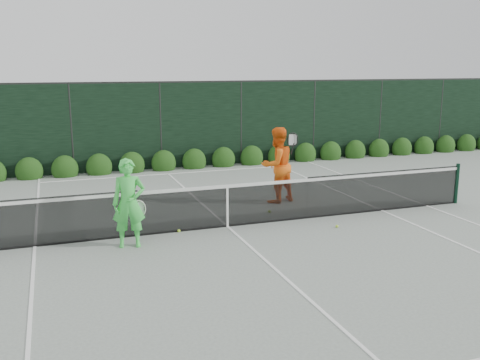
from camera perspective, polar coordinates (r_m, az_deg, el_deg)
name	(u,v)px	position (r m, az deg, el deg)	size (l,w,h in m)	color
ground	(227,227)	(12.22, -1.35, -5.01)	(80.00, 80.00, 0.00)	gray
tennis_net	(226,204)	(12.06, -1.47, -2.61)	(12.90, 0.10, 1.07)	#103020
player_woman	(129,203)	(10.92, -11.77, -2.44)	(0.71, 0.52, 1.80)	#40DA4E
player_man	(277,165)	(14.23, 3.97, 1.61)	(1.16, 1.02, 2.01)	orange
court_lines	(227,226)	(12.21, -1.35, -4.98)	(11.03, 23.83, 0.01)	white
windscreen_fence	(275,187)	(9.37, 3.79, -0.75)	(32.00, 21.07, 3.06)	black
hedge_row	(164,163)	(18.90, -8.14, 1.77)	(31.66, 0.65, 0.94)	#143C10
tennis_balls	(263,222)	(12.44, 2.45, -4.54)	(3.52, 1.73, 0.07)	#BFF035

